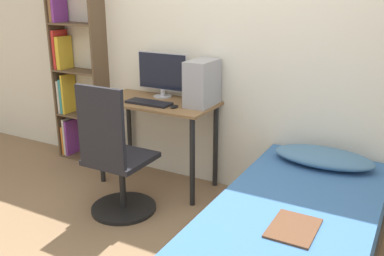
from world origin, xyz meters
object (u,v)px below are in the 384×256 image
at_px(monitor, 162,73).
at_px(pc_tower, 202,83).
at_px(bookshelf, 73,73).
at_px(keyboard, 149,103).
at_px(office_chair, 116,166).
at_px(bed, 290,246).

height_order(monitor, pc_tower, monitor).
relative_size(bookshelf, keyboard, 4.63).
distance_m(bookshelf, pc_tower, 1.50).
bearing_deg(pc_tower, monitor, 169.00).
bearing_deg(bookshelf, keyboard, -13.22).
distance_m(office_chair, keyboard, 0.64).
height_order(bookshelf, office_chair, bookshelf).
xyz_separation_m(bookshelf, keyboard, (1.08, -0.25, -0.11)).
xyz_separation_m(bed, monitor, (-1.47, 0.92, 0.75)).
bearing_deg(bookshelf, bed, -19.84).
distance_m(monitor, pc_tower, 0.45).
xyz_separation_m(bed, pc_tower, (-1.03, 0.84, 0.72)).
xyz_separation_m(bookshelf, monitor, (1.05, 0.01, 0.09)).
bearing_deg(keyboard, monitor, 96.89).
distance_m(bed, keyboard, 1.68).
xyz_separation_m(bookshelf, bed, (2.52, -0.91, -0.66)).
bearing_deg(office_chair, bed, -5.80).
relative_size(office_chair, bed, 0.51).
relative_size(office_chair, keyboard, 2.65).
height_order(bed, keyboard, keyboard).
bearing_deg(office_chair, bookshelf, 145.45).
distance_m(keyboard, pc_tower, 0.48).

